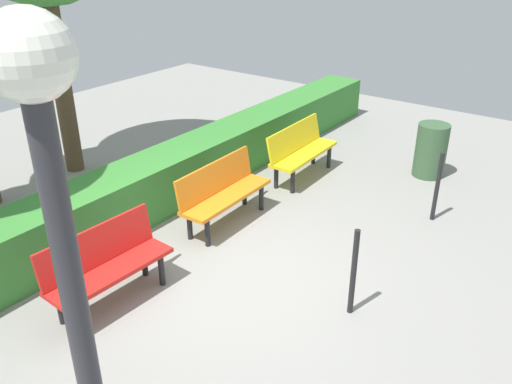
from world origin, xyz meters
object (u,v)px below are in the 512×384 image
Objects in this scene: bench_orange at (222,191)px; trash_bin at (431,150)px; bench_red at (106,263)px; bench_yellow at (300,149)px; lamp_post at (64,245)px.

trash_bin is at bearing 150.62° from bench_orange.
trash_bin is at bearing 165.71° from bench_red.
lamp_post is at bearing 20.16° from bench_yellow.
lamp_post reaches higher than bench_yellow.
bench_yellow is 1.93m from bench_orange.
trash_bin reaches higher than bench_yellow.
bench_orange is at bearing -174.18° from bench_red.
bench_orange is 4.86m from lamp_post.
bench_yellow is 0.99× the size of bench_orange.
lamp_post reaches higher than bench_red.
trash_bin reaches higher than bench_orange.
bench_orange is 3.65m from trash_bin.
trash_bin is at bearing 125.86° from bench_yellow.
bench_red is (4.00, 0.07, -0.00)m from bench_yellow.
lamp_post reaches higher than trash_bin.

